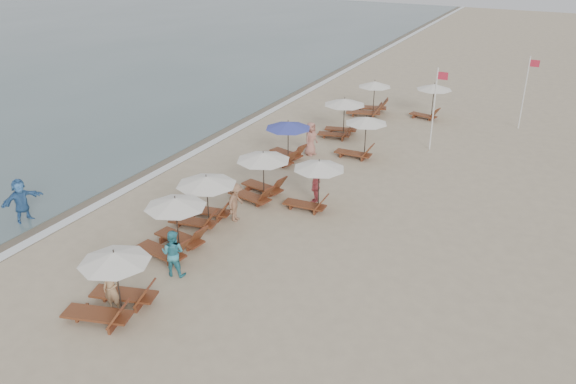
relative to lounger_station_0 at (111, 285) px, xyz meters
The scene contains 21 objects.
ground 6.04m from the lounger_station_0, 31.73° to the left, with size 160.00×160.00×0.00m, color tan.
wet_sand_band 15.13m from the lounger_station_0, 119.56° to the left, with size 3.20×140.00×0.01m, color #6B5E4C.
foam_line 14.53m from the lounger_station_0, 115.08° to the left, with size 0.50×140.00×0.02m, color white.
lounger_station_0 is the anchor object (origin of this frame).
lounger_station_1 3.98m from the lounger_station_0, 99.56° to the left, with size 2.72×2.29×2.30m.
lounger_station_2 6.48m from the lounger_station_0, 98.62° to the left, with size 2.72×2.46×2.13m.
lounger_station_3 9.57m from the lounger_station_0, 90.94° to the left, with size 2.76×2.41×2.22m.
lounger_station_4 14.09m from the lounger_station_0, 94.82° to the left, with size 2.65×2.36×2.20m.
lounger_station_5 19.10m from the lounger_station_0, 90.36° to the left, with size 2.62×2.40×2.27m.
lounger_station_6 23.94m from the lounger_station_0, 90.28° to the left, with size 2.74×2.64×2.23m.
inland_station_0 9.94m from the lounger_station_0, 75.45° to the left, with size 2.61×2.24×2.22m.
inland_station_1 16.52m from the lounger_station_0, 82.68° to the left, with size 2.67×2.24×2.22m.
inland_station_2 25.13m from the lounger_station_0, 81.75° to the left, with size 2.54×2.24×2.22m.
beachgoer_near 0.26m from the lounger_station_0, 142.29° to the left, with size 0.59×0.39×1.63m, color tan.
beachgoer_mid_a 2.70m from the lounger_station_0, 83.15° to the left, with size 0.84×0.65×1.73m, color teal.
beachgoer_mid_b 7.20m from the lounger_station_0, 89.37° to the left, with size 1.08×0.62×1.67m, color #93674A.
beachgoer_far_a 10.53m from the lounger_station_0, 77.29° to the left, with size 0.93×0.39×1.59m, color #C85057.
beachgoer_far_b 15.59m from the lounger_station_0, 91.46° to the left, with size 0.88×0.57×1.81m, color #AD6D5E.
waterline_walker 8.35m from the lounger_station_0, 157.93° to the left, with size 1.76×0.56×1.90m, color #3769A5.
flag_pole_near 20.02m from the lounger_station_0, 75.06° to the left, with size 0.60×0.08×4.52m.
flag_pole_far 26.98m from the lounger_station_0, 70.40° to the left, with size 0.60×0.08×4.38m.
Camera 1 is at (6.73, -14.15, 11.20)m, focal length 36.17 mm.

